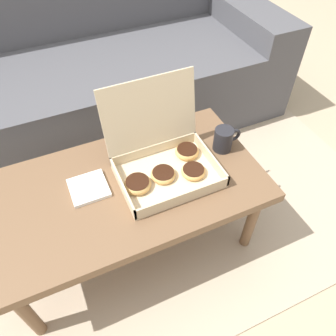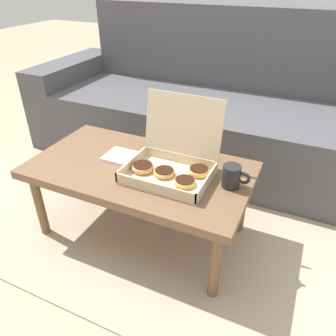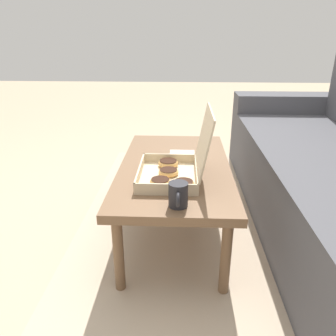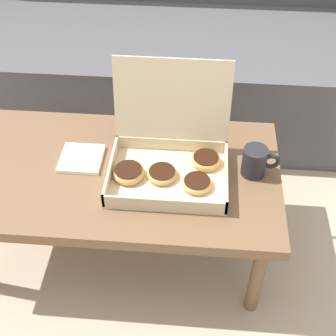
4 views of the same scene
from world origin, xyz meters
The scene contains 6 objects.
ground_plane centered at (0.00, 0.00, 0.00)m, with size 12.00×12.00×0.00m, color tan.
area_rug centered at (0.00, 0.30, 0.01)m, with size 2.53×1.90×0.01m, color tan.
coffee_table centered at (0.00, -0.11, 0.36)m, with size 1.03×0.56×0.40m.
pastry_box centered at (0.16, -0.10, 0.46)m, with size 0.37×0.33×0.32m.
coffee_mug centered at (0.43, -0.09, 0.45)m, with size 0.12×0.08×0.10m.
napkin_stack centered at (-0.13, -0.07, 0.41)m, with size 0.14×0.14×0.01m.
Camera 3 is at (1.56, -0.08, 1.03)m, focal length 35.00 mm.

